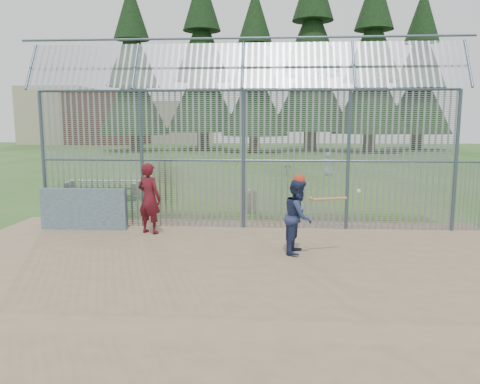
# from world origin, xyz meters

# --- Properties ---
(ground) EXTENTS (120.00, 120.00, 0.00)m
(ground) POSITION_xyz_m (0.00, 0.00, 0.00)
(ground) COLOR #2D511E
(ground) RESTS_ON ground
(dirt_infield) EXTENTS (14.00, 10.00, 0.02)m
(dirt_infield) POSITION_xyz_m (0.00, -0.50, 0.01)
(dirt_infield) COLOR #756047
(dirt_infield) RESTS_ON ground
(dugout_wall) EXTENTS (2.50, 0.12, 1.20)m
(dugout_wall) POSITION_xyz_m (-4.60, 2.90, 0.62)
(dugout_wall) COLOR #38566B
(dugout_wall) RESTS_ON dirt_infield
(batter) EXTENTS (0.84, 0.98, 1.76)m
(batter) POSITION_xyz_m (1.46, 0.88, 0.90)
(batter) COLOR navy
(batter) RESTS_ON dirt_infield
(onlooker) EXTENTS (0.85, 0.71, 1.98)m
(onlooker) POSITION_xyz_m (-2.57, 2.59, 1.01)
(onlooker) COLOR maroon
(onlooker) RESTS_ON dirt_infield
(bg_kid_standing) EXTENTS (0.72, 0.51, 1.36)m
(bg_kid_standing) POSITION_xyz_m (4.11, 17.36, 0.68)
(bg_kid_standing) COLOR gray
(bg_kid_standing) RESTS_ON ground
(bg_kid_seated) EXTENTS (0.51, 0.35, 0.81)m
(bg_kid_seated) POSITION_xyz_m (1.76, 17.34, 0.40)
(bg_kid_seated) COLOR gray
(bg_kid_seated) RESTS_ON ground
(batting_gear) EXTENTS (1.54, 0.46, 0.60)m
(batting_gear) POSITION_xyz_m (1.60, 0.85, 1.69)
(batting_gear) COLOR #B32D17
(batting_gear) RESTS_ON ground
(trash_can) EXTENTS (0.56, 0.56, 0.82)m
(trash_can) POSITION_xyz_m (0.05, 5.91, 0.38)
(trash_can) COLOR gray
(trash_can) RESTS_ON ground
(bleacher) EXTENTS (3.00, 0.95, 0.72)m
(bleacher) POSITION_xyz_m (-6.02, 8.35, 0.41)
(bleacher) COLOR slate
(bleacher) RESTS_ON ground
(backstop_fence) EXTENTS (20.09, 0.81, 5.30)m
(backstop_fence) POSITION_xyz_m (1.81, 3.43, 2.36)
(backstop_fence) COLOR #47566B
(backstop_fence) RESTS_ON ground
(conifer_row) EXTENTS (38.48, 12.26, 20.20)m
(conifer_row) POSITION_xyz_m (1.93, 41.51, 10.83)
(conifer_row) COLOR #332319
(conifer_row) RESTS_ON ground
(distant_buildings) EXTENTS (26.50, 10.50, 8.00)m
(distant_buildings) POSITION_xyz_m (-23.18, 56.49, 3.60)
(distant_buildings) COLOR brown
(distant_buildings) RESTS_ON ground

